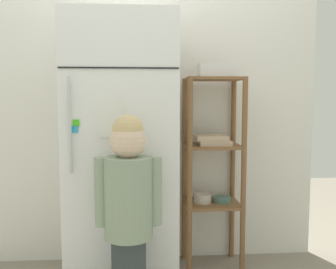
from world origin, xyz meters
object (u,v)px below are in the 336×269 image
(child_standing, at_px, (129,197))
(refrigerator, at_px, (123,151))
(pantry_shelf_unit, at_px, (213,160))
(fruit_bin, at_px, (218,72))

(child_standing, bearing_deg, refrigerator, 96.37)
(pantry_shelf_unit, distance_m, fruit_bin, 0.61)
(child_standing, distance_m, pantry_shelf_unit, 0.82)
(refrigerator, bearing_deg, fruit_bin, 11.19)
(pantry_shelf_unit, bearing_deg, child_standing, -133.72)
(refrigerator, height_order, child_standing, refrigerator)
(child_standing, relative_size, fruit_bin, 4.38)
(child_standing, bearing_deg, pantry_shelf_unit, 46.28)
(refrigerator, height_order, fruit_bin, refrigerator)
(child_standing, height_order, pantry_shelf_unit, pantry_shelf_unit)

